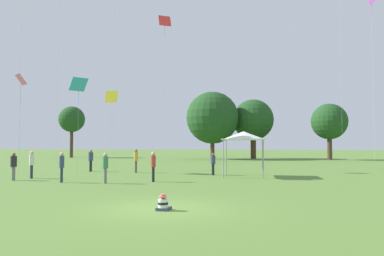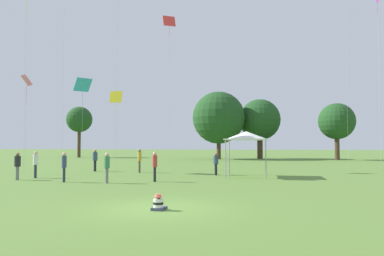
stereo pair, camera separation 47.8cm
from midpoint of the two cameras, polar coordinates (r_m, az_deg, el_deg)
name	(u,v)px [view 1 (the left image)]	position (r m, az deg, el deg)	size (l,w,h in m)	color
ground_plane	(161,209)	(13.21, -5.84, -12.12)	(300.00, 300.00, 0.00)	#567A33
seated_toddler	(163,204)	(12.81, -5.49, -11.43)	(0.46, 0.55, 0.55)	#383D56
person_standing_0	(153,163)	(22.37, -6.53, -5.38)	(0.30, 0.30, 1.77)	black
person_standing_1	(91,158)	(31.83, -15.59, -4.50)	(0.53, 0.53, 1.79)	black
person_standing_2	(105,165)	(21.93, -13.68, -5.48)	(0.42, 0.42, 1.74)	slate
person_standing_3	(32,162)	(26.68, -23.71, -4.76)	(0.38, 0.38, 1.77)	#282D42
person_standing_4	(136,158)	(29.73, -9.00, -4.59)	(0.34, 0.34, 1.84)	brown
person_standing_5	(213,162)	(27.10, 2.71, -5.20)	(0.50, 0.50, 1.59)	black
person_standing_6	(14,164)	(25.69, -26.02, -4.94)	(0.49, 0.49, 1.71)	slate
person_standing_7	(62,164)	(23.17, -19.80, -5.17)	(0.33, 0.33, 1.75)	#282D42
canopy_tent	(244,136)	(26.05, 7.35, -1.22)	(2.90, 2.90, 3.12)	white
kite_2	(165,25)	(37.79, -4.55, 15.38)	(1.27, 1.00, 14.79)	red
kite_3	(79,86)	(31.39, -17.33, 6.18)	(1.49, 1.54, 7.48)	#339EDB
kite_5	(111,98)	(34.55, -12.57, 4.51)	(1.14, 0.42, 7.06)	yellow
kite_6	(21,82)	(35.12, -24.97, 6.41)	(1.24, 1.16, 8.13)	pink
kite_9	(371,5)	(38.35, 25.29, 16.62)	(0.30, 1.01, 15.77)	#B738C6
distant_tree_0	(212,118)	(56.90, 2.88, 1.57)	(7.93, 7.93, 10.26)	#473323
distant_tree_1	(253,120)	(59.55, 9.07, 1.21)	(6.41, 6.41, 9.33)	#473323
distant_tree_2	(329,122)	(57.64, 19.96, 0.90)	(5.19, 5.19, 8.16)	#473323
distant_tree_3	(72,120)	(67.25, -18.04, 1.22)	(4.42, 4.42, 8.75)	#473323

